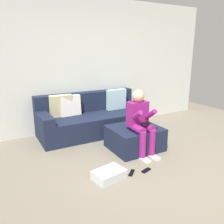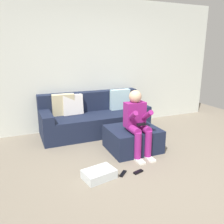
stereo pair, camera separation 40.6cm
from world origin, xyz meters
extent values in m
plane|color=slate|center=(0.00, 0.00, 0.00)|extent=(7.48, 7.48, 0.00)
cube|color=silver|center=(0.00, 2.44, 1.34)|extent=(5.76, 0.10, 2.67)
cube|color=#192138|center=(-0.24, 1.96, 0.20)|extent=(2.12, 0.86, 0.40)
cube|color=#192138|center=(-0.24, 2.28, 0.60)|extent=(2.12, 0.22, 0.40)
cube|color=#192138|center=(-1.20, 1.96, 0.47)|extent=(0.20, 0.86, 0.14)
cube|color=#192138|center=(0.72, 1.96, 0.47)|extent=(0.20, 0.86, 0.14)
cube|color=beige|center=(-0.83, 2.11, 0.61)|extent=(0.42, 0.14, 0.43)
cube|color=white|center=(-0.65, 2.10, 0.60)|extent=(0.41, 0.18, 0.41)
cube|color=silver|center=(0.38, 2.10, 0.62)|extent=(0.44, 0.14, 0.44)
cube|color=#192138|center=(0.08, 0.94, 0.19)|extent=(0.82, 0.73, 0.38)
cube|color=#8C1E72|center=(0.06, 0.84, 0.65)|extent=(0.33, 0.17, 0.40)
sphere|color=#D8AD8C|center=(0.06, 0.84, 0.94)|extent=(0.20, 0.20, 0.20)
cylinder|color=#8C1E72|center=(-0.03, 0.70, 0.45)|extent=(0.13, 0.29, 0.13)
cylinder|color=#8C1E72|center=(-0.03, 0.55, 0.24)|extent=(0.11, 0.11, 0.42)
cube|color=white|center=(-0.03, 0.49, 0.01)|extent=(0.10, 0.22, 0.03)
cylinder|color=#8C1E72|center=(-0.06, 0.73, 0.65)|extent=(0.08, 0.32, 0.25)
cylinder|color=#8C1E72|center=(0.15, 0.70, 0.45)|extent=(0.13, 0.29, 0.13)
cylinder|color=#8C1E72|center=(0.15, 0.55, 0.24)|extent=(0.11, 0.11, 0.42)
cube|color=white|center=(0.15, 0.49, 0.01)|extent=(0.10, 0.22, 0.03)
cylinder|color=#8C1E72|center=(0.18, 0.71, 0.63)|extent=(0.08, 0.36, 0.29)
cube|color=black|center=(0.06, 0.63, 0.55)|extent=(0.14, 0.06, 0.03)
cube|color=silver|center=(-0.76, 0.29, 0.06)|extent=(0.46, 0.36, 0.12)
cube|color=black|center=(-0.21, 0.21, 0.01)|extent=(0.16, 0.10, 0.02)
cube|color=black|center=(-0.42, 0.25, 0.01)|extent=(0.15, 0.15, 0.02)
camera|label=1|loc=(-2.03, -2.12, 1.66)|focal=37.00mm
camera|label=2|loc=(-1.67, -2.29, 1.66)|focal=37.00mm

